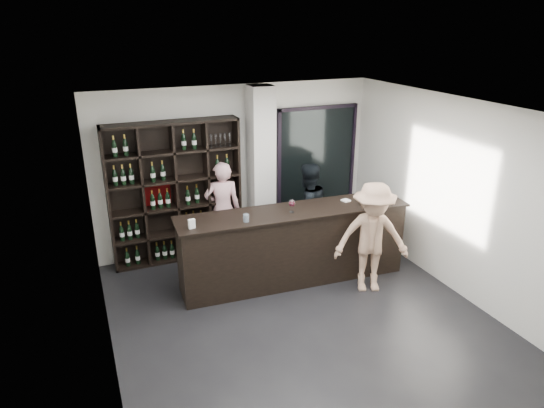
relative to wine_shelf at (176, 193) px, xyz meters
name	(u,v)px	position (x,y,z in m)	size (l,w,h in m)	color
floor	(303,321)	(1.15, -2.57, -1.20)	(5.00, 5.50, 0.01)	black
wine_shelf	(176,193)	(0.00, 0.00, 0.00)	(2.20, 0.35, 2.40)	black
structural_column	(261,170)	(1.50, -0.10, 0.25)	(0.40, 0.40, 2.90)	silver
glass_panel	(316,162)	(2.70, 0.12, 0.20)	(1.60, 0.08, 2.10)	black
tasting_counter	(294,246)	(1.50, -1.47, -0.60)	(3.62, 0.74, 1.19)	black
taster_pink	(223,209)	(0.76, -0.17, -0.35)	(0.62, 0.41, 1.69)	beige
taster_black	(307,210)	(2.10, -0.72, -0.37)	(0.81, 0.63, 1.66)	black
customer	(372,238)	(2.46, -2.17, -0.34)	(1.11, 0.64, 1.72)	tan
wine_glass	(292,205)	(1.43, -1.52, 0.11)	(0.09, 0.09, 0.23)	white
spit_cup	(246,218)	(0.68, -1.60, 0.05)	(0.08, 0.08, 0.11)	#A2B7CA
napkin_stack	(346,200)	(2.43, -1.42, 0.00)	(0.12, 0.12, 0.02)	white
card_stand	(192,224)	(-0.10, -1.54, 0.06)	(0.09, 0.05, 0.14)	white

